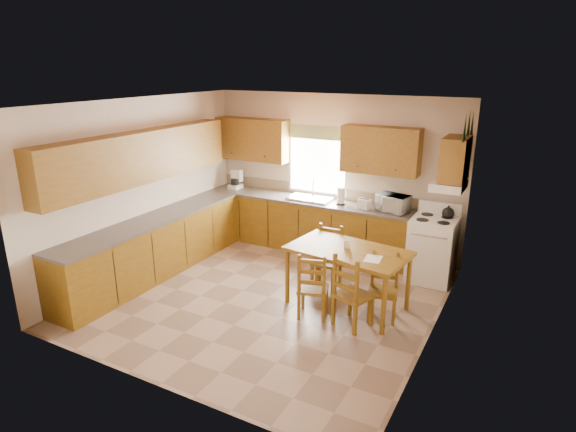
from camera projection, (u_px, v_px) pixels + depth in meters
The scene contains 35 objects.
floor at pixel (269, 297), 6.85m from camera, with size 4.50×4.50×0.00m, color gray.
ceiling at pixel (266, 103), 6.03m from camera, with size 4.50×4.50×0.00m, color brown.
wall_left at pixel (143, 187), 7.45m from camera, with size 4.50×4.50×0.00m, color beige.
wall_right at pixel (439, 233), 5.42m from camera, with size 4.50×4.50×0.00m, color beige.
wall_back at pixel (334, 174), 8.32m from camera, with size 4.50×4.50×0.00m, color beige.
wall_front at pixel (147, 266), 4.55m from camera, with size 4.50×4.50×0.00m, color beige.
lower_cab_back at pixel (306, 225), 8.52m from camera, with size 3.75×0.60×0.88m, color brown.
lower_cab_left at pixel (155, 248), 7.47m from camera, with size 0.60×3.60×0.88m, color brown.
counter_back at pixel (306, 200), 8.38m from camera, with size 3.75×0.63×0.04m, color #564D46.
counter_left at pixel (153, 220), 7.33m from camera, with size 0.63×3.60×0.04m, color #564D46.
backsplash at pixel (314, 190), 8.59m from camera, with size 3.75×0.01×0.18m, color #8E7C5A.
upper_cab_back_left at pixel (252, 139), 8.73m from camera, with size 1.41×0.33×0.75m, color brown.
upper_cab_back_right at pixel (381, 150), 7.64m from camera, with size 1.25×0.33×0.75m, color brown.
upper_cab_left at pixel (141, 157), 7.10m from camera, with size 0.33×3.60×0.75m, color brown.
upper_cab_stove at pixel (455, 159), 6.71m from camera, with size 0.33×0.62×0.62m, color brown.
range_hood at pixel (449, 185), 6.85m from camera, with size 0.44×0.62×0.12m, color silver.
window_frame at pixel (317, 161), 8.37m from camera, with size 1.13×0.02×1.18m, color silver.
window_pane at pixel (317, 161), 8.37m from camera, with size 1.05×0.01×1.10m, color white.
window_valance at pixel (317, 132), 8.20m from camera, with size 1.19×0.01×0.24m, color #3F682F.
sink_basin at pixel (310, 198), 8.33m from camera, with size 0.75×0.45×0.04m, color silver.
pine_decal_a at pixel (465, 128), 6.24m from camera, with size 0.22×0.22×0.36m, color black.
pine_decal_b at pixel (469, 122), 6.50m from camera, with size 0.22×0.22×0.36m, color black.
pine_decal_c at pixel (473, 122), 6.78m from camera, with size 0.22×0.22×0.36m, color black.
stove at pixel (432, 250), 7.27m from camera, with size 0.65×0.67×0.96m, color silver.
coffeemaker at pixel (235, 180), 9.02m from camera, with size 0.20×0.24×0.34m, color silver.
paper_towel at pixel (341, 196), 8.02m from camera, with size 0.12×0.12×0.29m, color white.
toaster at pixel (364, 204), 7.79m from camera, with size 0.20×0.12×0.16m, color silver.
microwave at pixel (393, 203), 7.63m from camera, with size 0.45×0.33×0.27m, color silver.
dining_table at pixel (347, 278), 6.48m from camera, with size 1.55×0.89×0.83m, color brown.
chair_near_left at pixel (353, 290), 5.97m from camera, with size 0.41×0.39×0.97m, color brown.
chair_near_right at pixel (313, 284), 6.22m from camera, with size 0.38×0.36×0.90m, color brown.
chair_far_left at pixel (383, 287), 6.15m from camera, with size 0.37×0.35×0.88m, color brown.
chair_far_right at pixel (327, 258), 7.03m from camera, with size 0.39×0.37×0.92m, color brown.
table_paper at pixel (373, 259), 6.04m from camera, with size 0.20×0.27×0.00m, color white.
table_card at pixel (347, 245), 6.37m from camera, with size 0.08×0.02×0.11m, color white.
Camera 1 is at (3.17, -5.30, 3.18)m, focal length 30.00 mm.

